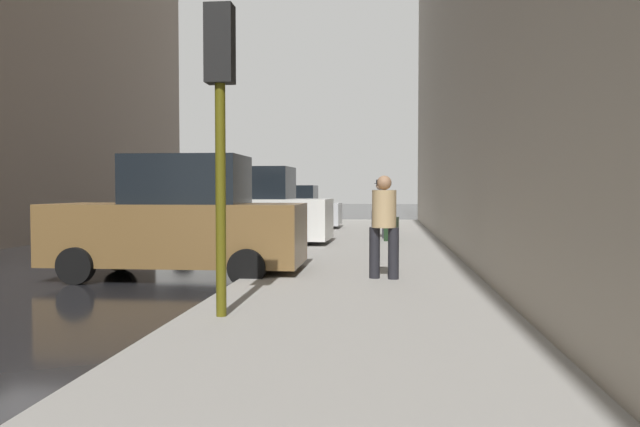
% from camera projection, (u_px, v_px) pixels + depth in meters
% --- Properties ---
extents(ground_plane, '(120.00, 120.00, 0.00)m').
position_uv_depth(ground_plane, '(37.00, 278.00, 11.51)').
color(ground_plane, black).
extents(sidewalk, '(4.00, 40.00, 0.15)m').
position_uv_depth(sidewalk, '(362.00, 278.00, 10.89)').
color(sidewalk, gray).
rests_on(sidewalk, ground_plane).
extents(parked_bronze_suv, '(4.62, 2.09, 2.25)m').
position_uv_depth(parked_bronze_suv, '(180.00, 222.00, 11.44)').
color(parked_bronze_suv, brown).
rests_on(parked_bronze_suv, ground_plane).
extents(parked_white_van, '(4.66, 2.19, 2.25)m').
position_uv_depth(parked_white_van, '(249.00, 211.00, 17.27)').
color(parked_white_van, silver).
rests_on(parked_white_van, ground_plane).
extents(parked_silver_sedan, '(4.23, 2.12, 1.79)m').
position_uv_depth(parked_silver_sedan, '(288.00, 210.00, 24.18)').
color(parked_silver_sedan, '#B7BABF').
rests_on(parked_silver_sedan, ground_plane).
extents(fire_hydrant, '(0.42, 0.22, 0.70)m').
position_uv_depth(fire_hydrant, '(318.00, 228.00, 18.14)').
color(fire_hydrant, red).
rests_on(fire_hydrant, sidewalk).
extents(traffic_light, '(0.32, 0.32, 3.60)m').
position_uv_depth(traffic_light, '(220.00, 92.00, 7.18)').
color(traffic_light, '#514C0F').
rests_on(traffic_light, sidewalk).
extents(pedestrian_with_beanie, '(0.51, 0.43, 1.78)m').
position_uv_depth(pedestrian_with_beanie, '(380.00, 206.00, 18.83)').
color(pedestrian_with_beanie, '#333338').
rests_on(pedestrian_with_beanie, sidewalk).
extents(pedestrian_in_tan_coat, '(0.53, 0.48, 1.71)m').
position_uv_depth(pedestrian_in_tan_coat, '(384.00, 221.00, 10.30)').
color(pedestrian_in_tan_coat, black).
rests_on(pedestrian_in_tan_coat, sidewalk).
extents(rolling_suitcase, '(0.44, 0.61, 1.04)m').
position_uv_depth(rolling_suitcase, '(391.00, 229.00, 18.03)').
color(rolling_suitcase, black).
rests_on(rolling_suitcase, sidewalk).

